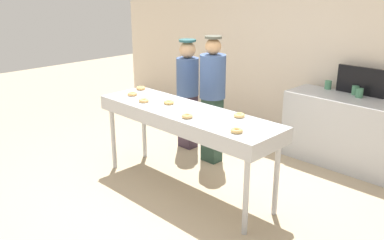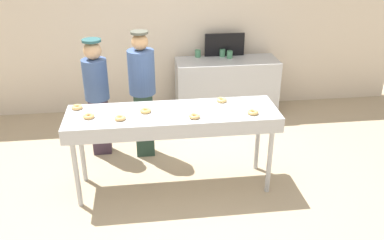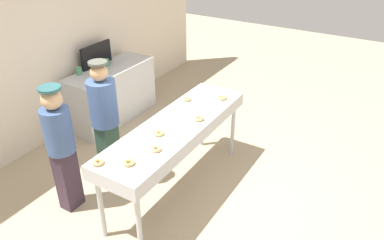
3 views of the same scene
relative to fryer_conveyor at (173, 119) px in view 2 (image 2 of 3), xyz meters
The scene contains 17 objects.
ground_plane 0.89m from the fryer_conveyor, ahead, with size 16.00×16.00×0.00m, color tan.
back_wall 2.48m from the fryer_conveyor, 90.00° to the left, with size 8.00×0.12×3.02m, color beige.
fryer_conveyor is the anchor object (origin of this frame).
glazed_donut_0 0.88m from the fryer_conveyor, 10.93° to the right, with size 0.12×0.12×0.04m, color #DFB062.
glazed_donut_1 0.31m from the fryer_conveyor, 40.79° to the right, with size 0.12×0.12×0.04m, color #DEAB63.
glazed_donut_2 0.64m from the fryer_conveyor, 20.03° to the left, with size 0.12×0.12×0.04m, color #EDBC6C.
glazed_donut_3 0.59m from the fryer_conveyor, 167.09° to the right, with size 0.12×0.12×0.04m, color #EEB86C.
glazed_donut_4 1.08m from the fryer_conveyor, 168.51° to the left, with size 0.12×0.12×0.04m, color #EBB165.
glazed_donut_5 0.91m from the fryer_conveyor, behind, with size 0.12×0.12×0.04m, color #EEAE61.
glazed_donut_6 0.32m from the fryer_conveyor, behind, with size 0.12×0.12×0.04m, color #EEB861.
worker_baker 1.30m from the fryer_conveyor, 134.11° to the left, with size 0.31×0.31×1.57m.
worker_assistant 0.87m from the fryer_conveyor, 111.59° to the left, with size 0.33×0.33×1.68m.
prep_counter 2.24m from the fryer_conveyor, 62.50° to the left, with size 1.61×0.59×0.92m, color #B7BABF.
paper_cup_0 2.25m from the fryer_conveyor, 74.96° to the left, with size 0.09×0.09×0.12m, color #4C8C66.
paper_cup_1 2.36m from the fryer_conveyor, 65.55° to the left, with size 0.09×0.09×0.12m, color #4C8C66.
paper_cup_2 2.32m from the fryer_conveyor, 62.38° to the left, with size 0.09×0.09×0.12m, color #4C8C66.
menu_display 2.43m from the fryer_conveyor, 65.18° to the left, with size 0.64×0.04×0.36m, color black.
Camera 2 is at (-0.30, -4.09, 2.84)m, focal length 38.24 mm.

